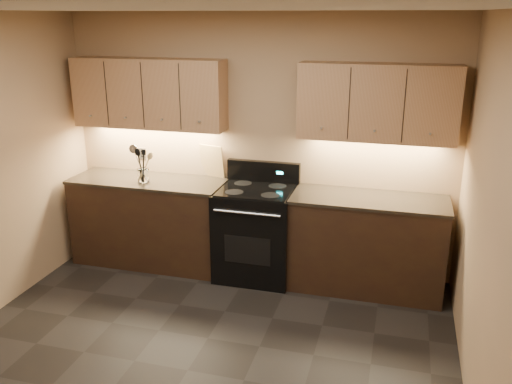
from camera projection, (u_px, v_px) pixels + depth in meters
The scene contains 16 objects.
floor at pixel (188, 370), 4.10m from camera, with size 4.00×4.00×0.00m, color black.
ceiling at pixel (171, 8), 3.29m from camera, with size 4.00×4.00×0.00m, color silver.
wall_back at pixel (257, 145), 5.53m from camera, with size 4.00×0.04×2.60m, color #987B59.
wall_right at pixel (495, 240), 3.19m from camera, with size 0.04×4.00×2.60m, color #987B59.
counter_left at pixel (151, 221), 5.79m from camera, with size 1.62×0.62×0.93m.
counter_right at pixel (367, 243), 5.22m from camera, with size 1.46×0.62×0.93m.
stove at pixel (256, 231), 5.47m from camera, with size 0.76×0.68×1.14m.
upper_cab_left at pixel (149, 93), 5.51m from camera, with size 1.60×0.30×0.70m, color #A98054.
upper_cab_right at pixel (377, 103), 4.94m from camera, with size 1.44×0.30×0.70m, color #A98054.
outlet_plate at pixel (142, 154), 5.90m from camera, with size 0.09×0.01×0.12m, color #B2B5BA.
utensil_crock at pixel (143, 176), 5.53m from camera, with size 0.14×0.14×0.15m.
cutting_board at pixel (212, 161), 5.68m from camera, with size 0.27×0.02×0.35m, color tan.
wooden_spoon at pixel (138, 166), 5.49m from camera, with size 0.06×0.06×0.31m, color tan, non-canonical shape.
black_spoon at pixel (142, 164), 5.52m from camera, with size 0.06×0.06×0.34m, color black, non-canonical shape.
black_turner at pixel (142, 166), 5.46m from camera, with size 0.08×0.08×0.34m, color black, non-canonical shape.
steel_skimmer at pixel (146, 163), 5.47m from camera, with size 0.09×0.09×0.37m, color silver, non-canonical shape.
Camera 1 is at (1.42, -3.21, 2.57)m, focal length 38.00 mm.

